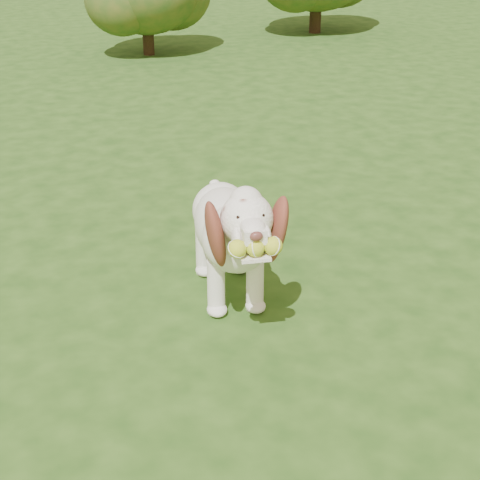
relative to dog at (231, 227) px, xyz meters
name	(u,v)px	position (x,y,z in m)	size (l,w,h in m)	color
ground	(265,333)	(0.04, -0.37, -0.41)	(80.00, 80.00, 0.00)	#1D3F12
dog	(231,227)	(0.00, 0.00, 0.00)	(0.52, 1.19, 0.77)	white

